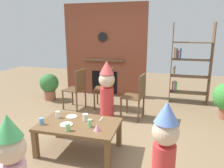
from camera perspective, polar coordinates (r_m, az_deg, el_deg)
name	(u,v)px	position (r m, az deg, el deg)	size (l,w,h in m)	color
ground_plane	(96,141)	(3.58, -4.13, -14.80)	(12.00, 12.00, 0.00)	#846B4C
brick_fireplace_feature	(105,51)	(5.83, -1.79, 8.78)	(2.20, 0.28, 2.40)	brown
bookshelf	(187,67)	(5.43, 19.24, 4.38)	(0.90, 0.28, 1.90)	brown
coffee_table	(79,127)	(3.17, -8.73, -11.26)	(1.12, 0.71, 0.44)	brown
paper_cup_near_left	(58,115)	(3.37, -14.13, -7.85)	(0.07, 0.07, 0.10)	silver
paper_cup_near_right	(90,123)	(3.00, -5.84, -10.27)	(0.06, 0.06, 0.11)	#8CD18C
paper_cup_center	(42,121)	(3.22, -18.12, -9.32)	(0.06, 0.06, 0.09)	#669EE0
paper_cup_far_left	(68,127)	(2.94, -11.63, -11.08)	(0.06, 0.06, 0.10)	#8CD18C
paper_cup_far_right	(86,117)	(3.20, -7.01, -8.70)	(0.08, 0.08, 0.10)	silver
paper_plate_front	(72,117)	(3.38, -10.60, -8.44)	(0.17, 0.17, 0.01)	white
paper_plate_rear	(66,124)	(3.13, -11.96, -10.41)	(0.18, 0.18, 0.01)	white
birthday_cake_slice	(97,127)	(2.89, -3.93, -11.36)	(0.10, 0.10, 0.09)	pink
table_fork	(101,119)	(3.25, -2.87, -9.17)	(0.15, 0.02, 0.01)	silver
child_with_cone_hat	(12,163)	(2.30, -24.83, -18.40)	(0.28, 0.28, 1.01)	#EAB2C6
child_in_pink	(165,145)	(2.43, 13.74, -15.42)	(0.29, 0.29, 1.03)	#D13838
child_by_the_chairs	(107,88)	(4.29, -1.38, -1.07)	(0.32, 0.32, 1.15)	#D13838
dining_chair_left	(77,87)	(4.81, -9.12, -0.77)	(0.46, 0.46, 0.90)	brown
dining_chair_middle	(108,86)	(4.85, -1.17, -0.46)	(0.45, 0.45, 0.90)	brown
dining_chair_right	(137,94)	(4.27, 6.70, -2.58)	(0.45, 0.45, 0.90)	brown
potted_plant_short	(49,85)	(5.66, -16.23, -0.20)	(0.47, 0.47, 0.67)	#9E5B42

